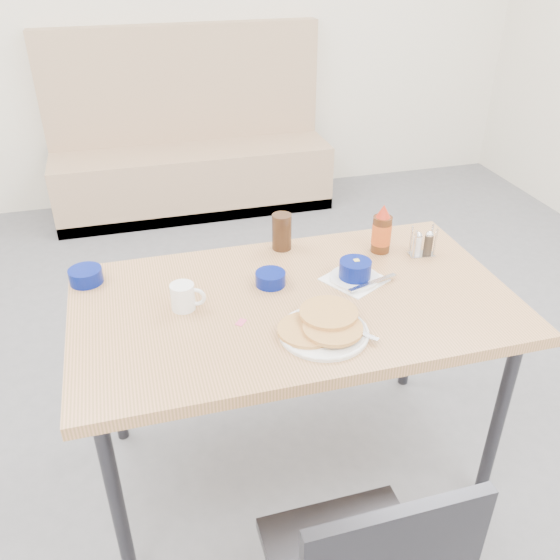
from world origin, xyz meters
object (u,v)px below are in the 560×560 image
object	(u,v)px
pancake_plate	(323,328)
condiment_caddy	(423,245)
dining_table	(294,315)
amber_tumbler	(282,232)
syrup_bottle	(382,231)
coffee_mug	(184,296)
creamer_bowl	(86,276)
grits_setting	(355,272)
butter_bowl	(270,279)
booth_bench	(191,159)

from	to	relation	value
pancake_plate	condiment_caddy	xyz separation A→B (m)	(0.50, 0.36, 0.02)
dining_table	condiment_caddy	world-z (taller)	condiment_caddy
amber_tumbler	syrup_bottle	size ratio (longest dim) A/B	0.73
coffee_mug	pancake_plate	bearing A→B (deg)	-32.50
creamer_bowl	condiment_caddy	distance (m)	1.17
coffee_mug	grits_setting	xyz separation A→B (m)	(0.57, 0.02, -0.01)
grits_setting	condiment_caddy	world-z (taller)	condiment_caddy
syrup_bottle	grits_setting	bearing A→B (deg)	-134.43
grits_setting	butter_bowl	xyz separation A→B (m)	(-0.28, 0.05, -0.01)
grits_setting	syrup_bottle	distance (m)	0.24
butter_bowl	syrup_bottle	distance (m)	0.46
grits_setting	amber_tumbler	xyz separation A→B (m)	(-0.18, 0.28, 0.04)
creamer_bowl	syrup_bottle	bearing A→B (deg)	-3.15
dining_table	butter_bowl	world-z (taller)	butter_bowl
creamer_bowl	booth_bench	bearing A→B (deg)	74.14
coffee_mug	creamer_bowl	bearing A→B (deg)	140.60
butter_bowl	condiment_caddy	size ratio (longest dim) A/B	0.92
pancake_plate	grits_setting	xyz separation A→B (m)	(0.20, 0.26, 0.01)
coffee_mug	grits_setting	bearing A→B (deg)	1.73
grits_setting	creamer_bowl	distance (m)	0.90
booth_bench	condiment_caddy	bearing A→B (deg)	-77.51
condiment_caddy	coffee_mug	bearing A→B (deg)	-166.59
pancake_plate	coffee_mug	size ratio (longest dim) A/B	2.54
booth_bench	amber_tumbler	world-z (taller)	booth_bench
amber_tumbler	syrup_bottle	bearing A→B (deg)	-18.79
dining_table	amber_tumbler	bearing A→B (deg)	81.09
amber_tumbler	creamer_bowl	bearing A→B (deg)	-175.14
dining_table	pancake_plate	xyz separation A→B (m)	(0.03, -0.20, 0.08)
coffee_mug	condiment_caddy	distance (m)	0.88
creamer_bowl	amber_tumbler	distance (m)	0.70
syrup_bottle	creamer_bowl	bearing A→B (deg)	176.85
grits_setting	pancake_plate	bearing A→B (deg)	-128.01
condiment_caddy	amber_tumbler	bearing A→B (deg)	164.48
amber_tumbler	condiment_caddy	world-z (taller)	amber_tumbler
grits_setting	amber_tumbler	world-z (taller)	amber_tumbler
butter_bowl	creamer_bowl	bearing A→B (deg)	163.32
booth_bench	butter_bowl	size ratio (longest dim) A/B	18.92
dining_table	coffee_mug	size ratio (longest dim) A/B	12.94
booth_bench	grits_setting	bearing A→B (deg)	-84.73
syrup_bottle	butter_bowl	bearing A→B (deg)	-164.96
butter_bowl	booth_bench	bearing A→B (deg)	88.80
butter_bowl	syrup_bottle	size ratio (longest dim) A/B	0.55
butter_bowl	condiment_caddy	world-z (taller)	condiment_caddy
butter_bowl	pancake_plate	bearing A→B (deg)	-75.23
creamer_bowl	butter_bowl	size ratio (longest dim) A/B	1.10
butter_bowl	syrup_bottle	xyz separation A→B (m)	(0.45, 0.12, 0.06)
syrup_bottle	dining_table	bearing A→B (deg)	-150.37
dining_table	syrup_bottle	world-z (taller)	syrup_bottle
booth_bench	butter_bowl	xyz separation A→B (m)	(-0.05, -2.43, 0.43)
grits_setting	condiment_caddy	size ratio (longest dim) A/B	2.35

